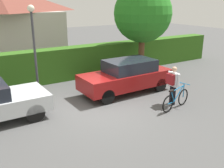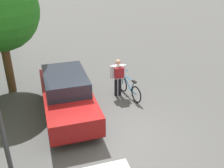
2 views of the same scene
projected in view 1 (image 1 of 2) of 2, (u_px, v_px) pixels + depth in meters
ground_plane at (103, 112)px, 9.88m from camera, size 60.00×60.00×0.00m
hedge_row at (57, 65)px, 13.46m from camera, size 21.52×0.90×1.68m
parked_car_far at (127, 76)px, 11.71m from camera, size 4.24×1.70×1.50m
bicycle at (176, 99)px, 10.04m from camera, size 1.70×0.56×0.92m
person_rider at (173, 82)px, 10.29m from camera, size 0.36×0.64×1.57m
street_lamp at (34, 38)px, 10.69m from camera, size 0.28×0.28×3.86m
tree_kerbside at (143, 14)px, 13.78m from camera, size 3.08×3.08×4.90m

